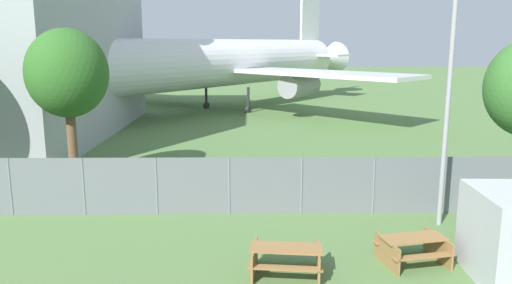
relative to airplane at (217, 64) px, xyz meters
The scene contains 6 objects.
perimeter_fence 27.16m from the airplane, 80.14° to the right, with size 56.07×0.07×2.06m.
airplane is the anchor object (origin of this frame).
picnic_bench_near_cabin 31.74m from the airplane, 76.69° to the right, with size 1.99×1.72×0.76m.
picnic_bench_open_grass 31.74m from the airplane, 83.20° to the right, with size 2.01×1.59×0.76m.
tree_behind_benches 23.61m from the airplane, 101.07° to the right, with size 3.26×3.26×6.56m.
light_mast 29.18m from the airplane, 71.78° to the right, with size 0.44×0.44×9.01m.
Camera 1 is at (-1.84, -7.19, 5.96)m, focal length 35.00 mm.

